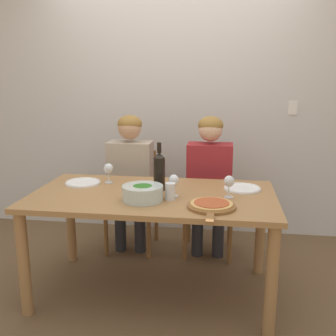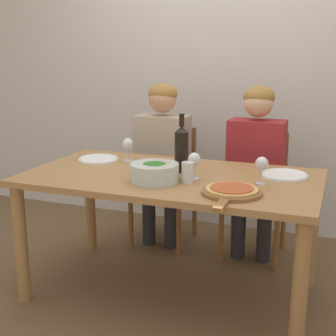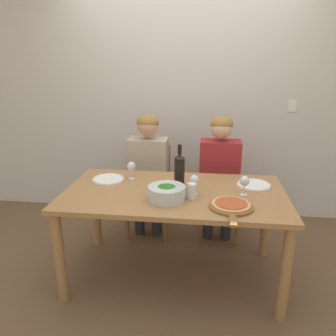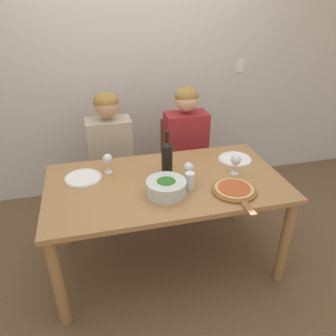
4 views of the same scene
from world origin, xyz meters
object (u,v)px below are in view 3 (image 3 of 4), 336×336
dinner_plate_right (254,185)px  wine_glass_right (245,182)px  wine_bottle (179,170)px  wine_glass_left (131,167)px  broccoli_bowl (167,193)px  pizza_on_board (231,206)px  chair_right (218,188)px  wine_glass_centre (194,181)px  person_man (220,167)px  water_tumbler (192,191)px  chair_left (150,185)px  person_woman (148,165)px  dinner_plate_left (108,179)px

dinner_plate_right → wine_glass_right: bearing=-115.4°
wine_bottle → wine_glass_left: 0.44m
broccoli_bowl → pizza_on_board: size_ratio=0.61×
chair_right → wine_bottle: 0.88m
pizza_on_board → wine_glass_centre: bearing=141.1°
person_man → dinner_plate_right: 0.56m
dinner_plate_right → water_tumbler: (-0.48, -0.31, 0.05)m
chair_right → wine_glass_right: 0.91m
chair_left → person_woman: (-0.00, -0.11, 0.25)m
dinner_plate_left → wine_glass_centre: size_ratio=1.74×
dinner_plate_left → wine_glass_right: wine_glass_right is taller
wine_glass_left → pizza_on_board: bearing=-31.2°
pizza_on_board → wine_glass_left: wine_glass_left is taller
person_man → dinner_plate_left: (-0.93, -0.52, 0.02)m
chair_left → person_woman: size_ratio=0.72×
dinner_plate_right → water_tumbler: 0.57m
chair_left → wine_glass_centre: wine_glass_centre is taller
wine_glass_left → wine_glass_centre: 0.60m
chair_left → person_man: bearing=-8.9°
person_woman → dinner_plate_left: person_woman is taller
person_woman → dinner_plate_right: 1.07m
dinner_plate_left → wine_glass_centre: wine_glass_centre is taller
wine_bottle → wine_glass_left: wine_bottle is taller
person_woman → wine_glass_right: (0.85, -0.71, 0.12)m
water_tumbler → broccoli_bowl: bearing=-166.5°
wine_glass_left → water_tumbler: 0.63m
person_woman → water_tumbler: bearing=-60.0°
person_woman → wine_bottle: size_ratio=3.54×
dinner_plate_right → wine_glass_centre: bearing=-153.4°
person_man → pizza_on_board: person_man is taller
wine_glass_left → water_tumbler: bearing=-33.7°
wine_bottle → water_tumbler: bearing=-62.8°
person_woman → pizza_on_board: person_woman is taller
broccoli_bowl → water_tumbler: bearing=13.5°
chair_left → wine_glass_centre: bearing=-60.3°
dinner_plate_right → wine_glass_left: wine_glass_left is taller
person_man → wine_glass_centre: 0.77m
person_woman → chair_right: bearing=8.9°
chair_right → wine_glass_left: (-0.74, -0.57, 0.37)m
broccoli_bowl → dinner_plate_left: bearing=147.6°
wine_glass_left → wine_bottle: bearing=-18.5°
chair_left → wine_glass_right: (0.85, -0.82, 0.37)m
person_man → water_tumbler: (-0.22, -0.81, 0.07)m
dinner_plate_left → person_woman: bearing=65.2°
chair_right → water_tumbler: bearing=-103.6°
dinner_plate_right → chair_left: bearing=147.2°
dinner_plate_left → person_man: bearing=29.1°
dinner_plate_left → wine_glass_right: bearing=-10.1°
broccoli_bowl → wine_glass_right: bearing=14.5°
chair_right → wine_bottle: (-0.33, -0.71, 0.41)m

